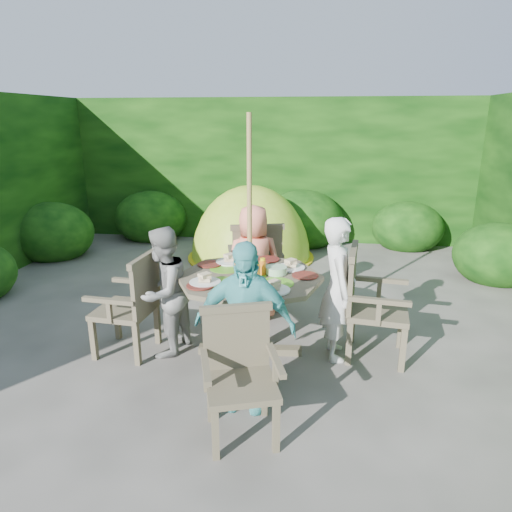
# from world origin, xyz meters

# --- Properties ---
(ground) EXTENTS (60.00, 60.00, 0.00)m
(ground) POSITION_xyz_m (0.00, 0.00, 0.00)
(ground) COLOR #4A4742
(ground) RESTS_ON ground
(hedge_enclosure) EXTENTS (9.00, 9.00, 2.50)m
(hedge_enclosure) POSITION_xyz_m (0.00, 1.33, 1.25)
(hedge_enclosure) COLOR black
(hedge_enclosure) RESTS_ON ground
(patio_table) EXTENTS (1.48, 1.48, 0.94)m
(patio_table) POSITION_xyz_m (0.30, -0.72, 0.66)
(patio_table) COLOR #443D2C
(patio_table) RESTS_ON ground
(parasol_pole) EXTENTS (0.05, 0.05, 2.20)m
(parasol_pole) POSITION_xyz_m (0.29, -0.72, 1.10)
(parasol_pole) COLOR olive
(parasol_pole) RESTS_ON ground
(garden_chair_right) EXTENTS (0.60, 0.66, 1.00)m
(garden_chair_right) POSITION_xyz_m (1.38, -0.59, 0.53)
(garden_chair_right) COLOR #443D2C
(garden_chair_right) RESTS_ON ground
(garden_chair_left) EXTENTS (0.55, 0.60, 0.94)m
(garden_chair_left) POSITION_xyz_m (-0.80, -0.85, 0.50)
(garden_chair_left) COLOR #443D2C
(garden_chair_left) RESTS_ON ground
(garden_chair_back) EXTENTS (0.72, 0.67, 1.01)m
(garden_chair_back) POSITION_xyz_m (0.19, 0.37, 0.54)
(garden_chair_back) COLOR #443D2C
(garden_chair_back) RESTS_ON ground
(garden_chair_front) EXTENTS (0.64, 0.60, 0.87)m
(garden_chair_front) POSITION_xyz_m (0.39, -1.82, 0.46)
(garden_chair_front) COLOR #443D2C
(garden_chair_front) RESTS_ON ground
(child_right) EXTENTS (0.39, 0.53, 1.33)m
(child_right) POSITION_xyz_m (1.09, -0.64, 0.67)
(child_right) COLOR silver
(child_right) RESTS_ON ground
(child_left) EXTENTS (0.59, 0.68, 1.22)m
(child_left) POSITION_xyz_m (-0.50, -0.80, 0.61)
(child_left) COLOR gray
(child_left) RESTS_ON ground
(child_back) EXTENTS (0.73, 0.60, 1.29)m
(child_back) POSITION_xyz_m (0.21, 0.08, 0.64)
(child_back) COLOR #FD8768
(child_back) RESTS_ON ground
(child_front) EXTENTS (0.80, 0.37, 1.33)m
(child_front) POSITION_xyz_m (0.38, -1.52, 0.66)
(child_front) COLOR #4FB9B8
(child_front) RESTS_ON ground
(dome_tent) EXTENTS (2.27, 2.27, 2.31)m
(dome_tent) POSITION_xyz_m (-0.18, 2.39, 0.00)
(dome_tent) COLOR #9EC726
(dome_tent) RESTS_ON ground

